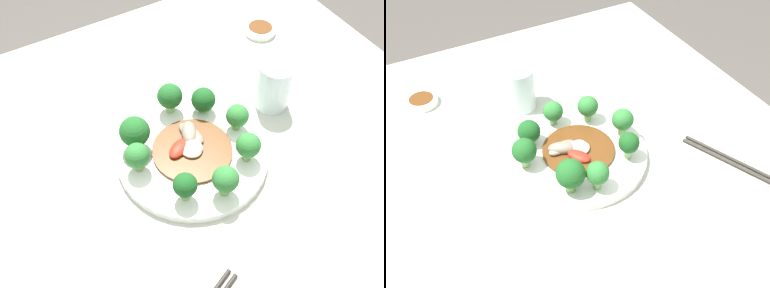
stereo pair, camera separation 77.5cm
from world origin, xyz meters
The scene contains 14 objects.
table centered at (0.00, 0.00, 0.38)m, with size 1.11×0.91×0.76m.
plate centered at (-0.05, 0.00, 0.77)m, with size 0.27×0.27×0.02m.
broccoli_southwest centered at (-0.11, -0.07, 0.81)m, with size 0.05×0.05×0.05m.
broccoli_northwest centered at (-0.12, 0.06, 0.82)m, with size 0.04×0.04×0.06m.
broccoli_south centered at (-0.06, -0.11, 0.82)m, with size 0.05×0.05×0.06m.
broccoli_northeast centered at (0.01, 0.08, 0.81)m, with size 0.04×0.04×0.06m.
broccoli_east centered at (0.05, -0.01, 0.82)m, with size 0.04×0.04×0.06m.
broccoli_north centered at (-0.05, 0.10, 0.82)m, with size 0.04×0.04×0.06m.
broccoli_southeast centered at (0.03, -0.06, 0.82)m, with size 0.05×0.05×0.07m.
broccoli_west centered at (-0.14, -0.01, 0.81)m, with size 0.04×0.04×0.05m.
stirfry_center centered at (-0.05, -0.01, 0.79)m, with size 0.14×0.14×0.02m.
drinking_glass centered at (-0.25, -0.04, 0.81)m, with size 0.07×0.07×0.10m.
chopsticks centered at (0.11, 0.26, 0.77)m, with size 0.21×0.10×0.01m.
sauce_dish centered at (-0.36, -0.23, 0.77)m, with size 0.07×0.07×0.02m.
Camera 2 is at (0.50, -0.30, 1.40)m, focal length 42.00 mm.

